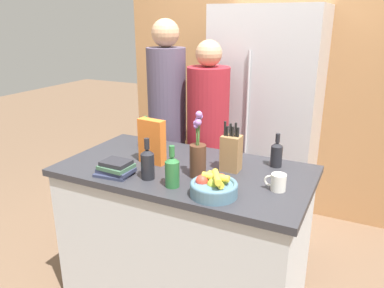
{
  "coord_description": "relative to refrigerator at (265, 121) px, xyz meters",
  "views": [
    {
      "loc": [
        0.96,
        -1.85,
        1.77
      ],
      "look_at": [
        0.0,
        0.1,
        1.04
      ],
      "focal_mm": 35.0,
      "sensor_mm": 36.0,
      "label": 1
    }
  ],
  "objects": [
    {
      "name": "person_at_sink",
      "position": [
        -0.62,
        -0.59,
        0.08
      ],
      "size": [
        0.3,
        0.3,
        1.77
      ],
      "rotation": [
        0.0,
        0.0,
        -0.15
      ],
      "color": "#383842",
      "rests_on": "ground_plane"
    },
    {
      "name": "bottle_oil",
      "position": [
        0.33,
        -0.94,
        0.06
      ],
      "size": [
        0.07,
        0.07,
        0.21
      ],
      "color": "black",
      "rests_on": "kitchen_island"
    },
    {
      "name": "kitchen_island",
      "position": [
        -0.15,
        -1.2,
        -0.48
      ],
      "size": [
        1.5,
        0.8,
        0.92
      ],
      "color": "silver",
      "rests_on": "ground_plane"
    },
    {
      "name": "bottle_wine",
      "position": [
        -0.09,
        -1.46,
        0.07
      ],
      "size": [
        0.08,
        0.08,
        0.23
      ],
      "color": "#286633",
      "rests_on": "kitchen_island"
    },
    {
      "name": "flower_vase",
      "position": [
        -0.03,
        -1.28,
        0.11
      ],
      "size": [
        0.09,
        0.09,
        0.38
      ],
      "color": "#4C2D1E",
      "rests_on": "kitchen_island"
    },
    {
      "name": "coffee_mug",
      "position": [
        0.42,
        -1.26,
        0.03
      ],
      "size": [
        0.12,
        0.08,
        0.09
      ],
      "color": "silver",
      "rests_on": "kitchen_island"
    },
    {
      "name": "cereal_box",
      "position": [
        -0.37,
        -1.22,
        0.12
      ],
      "size": [
        0.18,
        0.08,
        0.28
      ],
      "color": "orange",
      "rests_on": "kitchen_island"
    },
    {
      "name": "book_stack",
      "position": [
        -0.46,
        -1.47,
        0.02
      ],
      "size": [
        0.21,
        0.17,
        0.08
      ],
      "color": "#2D334C",
      "rests_on": "kitchen_island"
    },
    {
      "name": "refrigerator",
      "position": [
        0.0,
        0.0,
        0.0
      ],
      "size": [
        0.85,
        0.63,
        1.87
      ],
      "color": "#B7B7BC",
      "rests_on": "ground_plane"
    },
    {
      "name": "bottle_water",
      "position": [
        -0.26,
        -1.43,
        0.07
      ],
      "size": [
        0.08,
        0.08,
        0.24
      ],
      "color": "black",
      "rests_on": "kitchen_island"
    },
    {
      "name": "back_wall_wood",
      "position": [
        -0.15,
        0.36,
        0.36
      ],
      "size": [
        2.7,
        0.12,
        2.6
      ],
      "color": "#AD7A4C",
      "rests_on": "ground_plane"
    },
    {
      "name": "bottle_vinegar",
      "position": [
        -0.56,
        -0.99,
        0.07
      ],
      "size": [
        0.07,
        0.07,
        0.22
      ],
      "color": "#286633",
      "rests_on": "kitchen_island"
    },
    {
      "name": "knife_block",
      "position": [
        0.11,
        -1.11,
        0.09
      ],
      "size": [
        0.11,
        0.09,
        0.3
      ],
      "color": "olive",
      "rests_on": "kitchen_island"
    },
    {
      "name": "fruit_bowl",
      "position": [
        0.15,
        -1.46,
        0.03
      ],
      "size": [
        0.24,
        0.24,
        0.12
      ],
      "color": "slate",
      "rests_on": "kitchen_island"
    },
    {
      "name": "person_in_blue",
      "position": [
        -0.28,
        -0.57,
        -0.02
      ],
      "size": [
        0.31,
        0.31,
        1.63
      ],
      "rotation": [
        0.0,
        0.0,
        0.21
      ],
      "color": "#383842",
      "rests_on": "ground_plane"
    }
  ]
}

